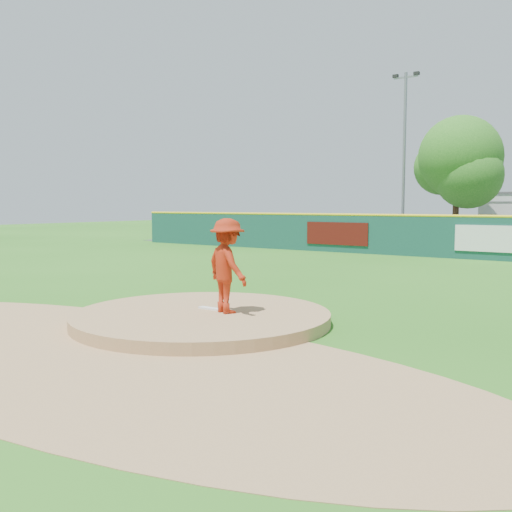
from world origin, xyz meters
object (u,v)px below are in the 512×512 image
Objects in this scene: van at (394,237)px; deciduous_tree at (457,170)px; playground_slide at (253,232)px; light_pole_left at (404,150)px; pitcher at (227,266)px.

van is 6.16m from deciduous_tree.
deciduous_tree is at bearing 11.46° from playground_slide.
light_pole_left is at bearing 27.51° from playground_slide.
pitcher is at bearing -84.21° from deciduous_tree.
pitcher is at bearing 178.93° from van.
deciduous_tree is (-2.51, 24.76, 3.30)m from pitcher.
van is at bearing -9.64° from playground_slide.
light_pole_left reaches higher than playground_slide.
van is 8.58m from light_pole_left.
light_pole_left is (-6.51, 26.76, 4.80)m from pitcher.
pitcher is at bearing -76.32° from light_pole_left.
deciduous_tree is (12.84, 2.60, 3.86)m from playground_slide.
van is at bearing -113.82° from deciduous_tree.
van is 11.03m from playground_slide.
deciduous_tree is at bearing -26.57° from light_pole_left.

